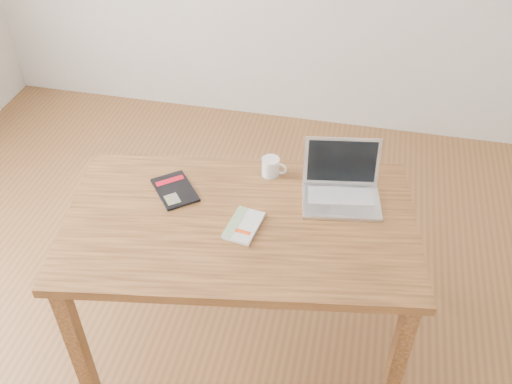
% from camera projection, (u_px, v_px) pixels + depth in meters
% --- Properties ---
extents(room, '(4.04, 4.04, 2.70)m').
position_uv_depth(room, '(146.00, 88.00, 1.76)').
color(room, brown).
rests_on(room, ground).
extents(desk, '(1.46, 0.98, 0.75)m').
position_uv_depth(desk, '(240.00, 236.00, 2.25)').
color(desk, brown).
rests_on(desk, ground).
extents(white_guidebook, '(0.14, 0.20, 0.02)m').
position_uv_depth(white_guidebook, '(244.00, 226.00, 2.15)').
color(white_guidebook, silver).
rests_on(white_guidebook, desk).
extents(black_guidebook, '(0.24, 0.25, 0.01)m').
position_uv_depth(black_guidebook, '(175.00, 190.00, 2.32)').
color(black_guidebook, black).
rests_on(black_guidebook, desk).
extents(laptop, '(0.34, 0.30, 0.21)m').
position_uv_depth(laptop, '(341.00, 186.00, 2.27)').
color(laptop, silver).
rests_on(laptop, desk).
extents(coffee_mug, '(0.11, 0.07, 0.08)m').
position_uv_depth(coffee_mug, '(271.00, 167.00, 2.37)').
color(coffee_mug, white).
rests_on(coffee_mug, desk).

